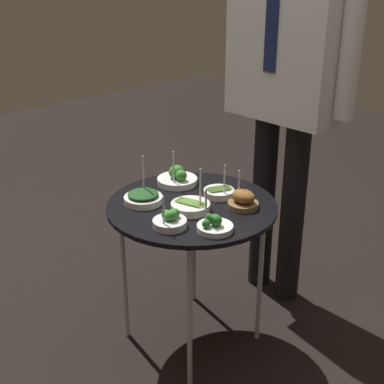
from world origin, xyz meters
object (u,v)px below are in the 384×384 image
(bowl_roast_front_left, at_px, (243,200))
(bowl_broccoli_near_rim, at_px, (177,178))
(bowl_asparagus_front_right, at_px, (219,192))
(bowl_broccoli_back_left, at_px, (214,225))
(bowl_broccoli_center, at_px, (170,221))
(bowl_asparagus_front_center, at_px, (191,206))
(waiter_figure, at_px, (288,59))
(serving_cart, at_px, (192,214))
(bowl_spinach_mid_left, at_px, (143,198))

(bowl_roast_front_left, bearing_deg, bowl_broccoli_near_rim, -175.32)
(bowl_asparagus_front_right, height_order, bowl_broccoli_back_left, bowl_broccoli_back_left)
(bowl_broccoli_near_rim, height_order, bowl_roast_front_left, bowl_broccoli_near_rim)
(bowl_broccoli_center, bearing_deg, bowl_broccoli_near_rim, 134.31)
(bowl_asparagus_front_center, bearing_deg, bowl_broccoli_center, -72.32)
(bowl_broccoli_near_rim, bearing_deg, waiter_figure, 67.92)
(bowl_asparagus_front_right, bearing_deg, bowl_roast_front_left, -4.19)
(serving_cart, relative_size, bowl_broccoli_center, 5.11)
(bowl_broccoli_back_left, bearing_deg, bowl_broccoli_center, -144.31)
(bowl_broccoli_near_rim, distance_m, bowl_spinach_mid_left, 0.23)
(bowl_broccoli_center, height_order, bowl_asparagus_front_right, bowl_asparagus_front_right)
(bowl_asparagus_front_center, relative_size, bowl_spinach_mid_left, 0.98)
(bowl_broccoli_center, bearing_deg, serving_cart, 114.53)
(bowl_asparagus_front_right, height_order, bowl_spinach_mid_left, bowl_spinach_mid_left)
(serving_cart, distance_m, bowl_spinach_mid_left, 0.20)
(bowl_spinach_mid_left, bearing_deg, waiter_figure, 78.70)
(bowl_asparagus_front_center, relative_size, bowl_broccoli_near_rim, 1.04)
(bowl_asparagus_front_center, xyz_separation_m, waiter_figure, (-0.04, 0.60, 0.47))
(bowl_broccoli_center, bearing_deg, waiter_figure, 96.77)
(bowl_asparagus_front_center, distance_m, bowl_roast_front_left, 0.20)
(bowl_asparagus_front_center, xyz_separation_m, bowl_broccoli_back_left, (0.18, -0.05, 0.00))
(bowl_broccoli_center, distance_m, bowl_spinach_mid_left, 0.23)
(bowl_broccoli_center, relative_size, bowl_broccoli_back_left, 0.85)
(serving_cart, bearing_deg, bowl_broccoli_near_rim, 153.91)
(bowl_broccoli_center, relative_size, bowl_broccoli_near_rim, 0.77)
(bowl_broccoli_back_left, bearing_deg, bowl_broccoli_near_rim, 155.05)
(bowl_spinach_mid_left, relative_size, waiter_figure, 0.10)
(bowl_asparagus_front_right, bearing_deg, bowl_broccoli_near_rim, -169.55)
(bowl_broccoli_center, distance_m, bowl_broccoli_back_left, 0.16)
(bowl_broccoli_center, bearing_deg, bowl_asparagus_front_right, 101.80)
(bowl_broccoli_near_rim, height_order, bowl_broccoli_back_left, bowl_broccoli_near_rim)
(bowl_asparagus_front_right, xyz_separation_m, bowl_roast_front_left, (0.14, -0.01, 0.01))
(bowl_broccoli_back_left, height_order, bowl_roast_front_left, bowl_broccoli_back_left)
(bowl_asparagus_front_right, distance_m, waiter_figure, 0.63)
(bowl_broccoli_near_rim, distance_m, waiter_figure, 0.68)
(serving_cart, height_order, bowl_asparagus_front_center, bowl_asparagus_front_center)
(bowl_broccoli_center, xyz_separation_m, bowl_spinach_mid_left, (-0.22, 0.06, -0.00))
(bowl_asparagus_front_center, bearing_deg, bowl_asparagus_front_right, 96.77)
(serving_cart, xyz_separation_m, bowl_asparagus_front_right, (0.02, 0.13, 0.06))
(bowl_spinach_mid_left, bearing_deg, bowl_asparagus_front_center, 25.62)
(serving_cart, bearing_deg, waiter_figure, 90.18)
(bowl_asparagus_front_center, height_order, bowl_broccoli_near_rim, bowl_asparagus_front_center)
(bowl_broccoli_back_left, relative_size, bowl_roast_front_left, 1.09)
(bowl_asparagus_front_center, height_order, bowl_spinach_mid_left, bowl_spinach_mid_left)
(bowl_asparagus_front_right, bearing_deg, bowl_broccoli_center, -78.20)
(bowl_broccoli_near_rim, distance_m, bowl_broccoli_back_left, 0.45)
(bowl_broccoli_back_left, relative_size, waiter_figure, 0.09)
(waiter_figure, bearing_deg, bowl_broccoli_near_rim, -112.08)
(bowl_asparagus_front_center, height_order, waiter_figure, waiter_figure)
(bowl_roast_front_left, bearing_deg, bowl_asparagus_front_center, -125.17)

